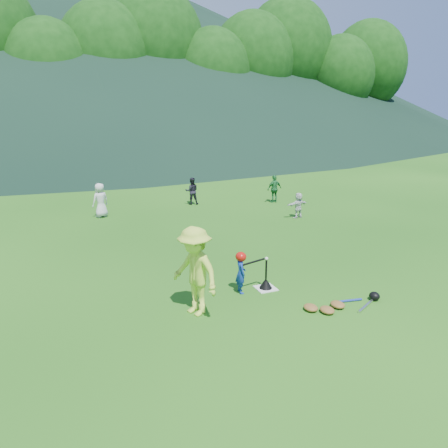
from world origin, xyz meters
name	(u,v)px	position (x,y,z in m)	size (l,w,h in m)	color
ground	(266,289)	(0.00, 0.00, 0.00)	(120.00, 120.00, 0.00)	#184E11
home_plate	(266,288)	(0.00, 0.00, 0.01)	(0.45, 0.45, 0.02)	silver
baseball	(266,259)	(0.00, 0.00, 0.74)	(0.08, 0.08, 0.08)	white
batter_child	(241,273)	(-0.62, 0.05, 0.47)	(0.34, 0.22, 0.94)	navy
adult_coach	(195,271)	(-1.89, -0.52, 0.92)	(1.18, 0.68, 1.83)	#C2E342
fielder_a	(100,200)	(-2.62, 8.10, 0.64)	(0.62, 0.40, 1.27)	silver
fielder_b	(192,191)	(1.17, 8.77, 0.56)	(0.55, 0.43, 1.13)	black
fielder_c	(274,189)	(4.51, 7.76, 0.59)	(0.69, 0.29, 1.17)	#227336
fielder_d	(298,205)	(4.08, 5.18, 0.47)	(0.88, 0.28, 0.94)	silver
batting_tee	(266,283)	(0.00, 0.00, 0.13)	(0.30, 0.30, 0.68)	black
batter_gear	(242,257)	(-0.59, 0.04, 0.84)	(0.73, 0.26, 0.30)	#B0110B
equipment_pile	(338,305)	(0.95, -1.44, 0.07)	(1.80, 0.68, 0.19)	olive
outfield_fence	(101,146)	(0.00, 28.00, 0.70)	(70.07, 0.08, 1.33)	gray
tree_line	(88,53)	(0.20, 33.83, 8.21)	(70.04, 11.40, 14.82)	#382314
distant_hills	(8,36)	(-7.63, 81.81, 14.98)	(155.00, 140.00, 32.00)	black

